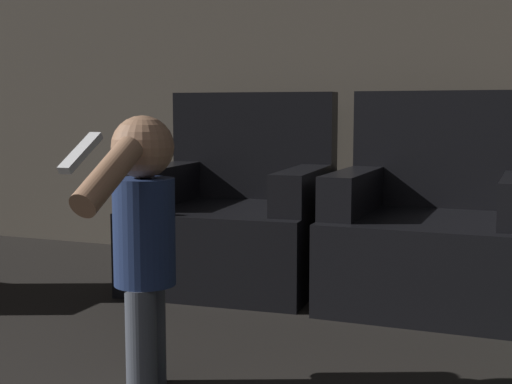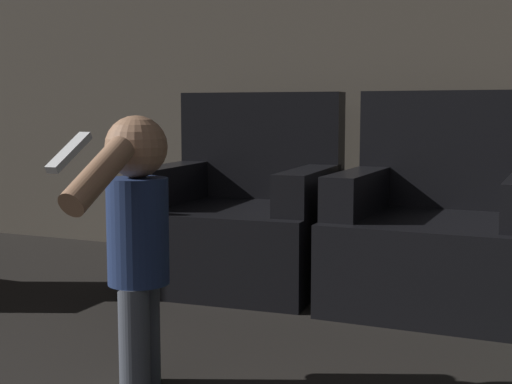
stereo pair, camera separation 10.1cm
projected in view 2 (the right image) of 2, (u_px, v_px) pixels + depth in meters
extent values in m
cube|color=#51493F|center=(347.00, 40.00, 4.09)|extent=(8.40, 0.05, 2.60)
cube|color=black|center=(238.00, 245.00, 3.70)|extent=(0.97, 0.96, 0.41)
cube|color=black|center=(262.00, 145.00, 3.99)|extent=(0.92, 0.22, 0.59)
cube|color=black|center=(172.00, 184.00, 3.79)|extent=(0.21, 0.75, 0.20)
cube|color=black|center=(309.00, 189.00, 3.54)|extent=(0.21, 0.75, 0.20)
cube|color=black|center=(437.00, 261.00, 3.29)|extent=(0.92, 0.91, 0.41)
cube|color=black|center=(453.00, 149.00, 3.57)|extent=(0.92, 0.17, 0.59)
cube|color=black|center=(359.00, 192.00, 3.41)|extent=(0.16, 0.74, 0.20)
cylinder|color=#474C56|center=(134.00, 343.00, 2.23)|extent=(0.10, 0.10, 0.35)
cylinder|color=#474C56|center=(145.00, 332.00, 2.34)|extent=(0.10, 0.10, 0.35)
cylinder|color=navy|center=(138.00, 231.00, 2.24)|extent=(0.20, 0.20, 0.34)
sphere|color=#A37556|center=(136.00, 147.00, 2.21)|extent=(0.20, 0.20, 0.20)
cylinder|color=#A37556|center=(150.00, 229.00, 2.36)|extent=(0.08, 0.08, 0.28)
cylinder|color=#A37556|center=(98.00, 175.00, 1.99)|extent=(0.08, 0.29, 0.21)
cube|color=white|center=(69.00, 152.00, 1.87)|extent=(0.04, 0.16, 0.10)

